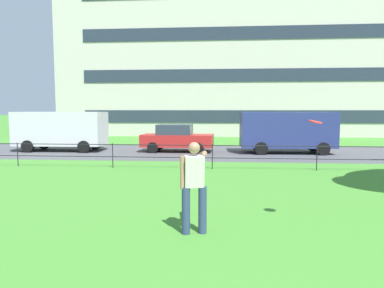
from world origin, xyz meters
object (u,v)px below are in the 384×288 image
(person_thrower, at_px, (194,184))
(apartment_building_background, at_px, (243,44))
(panel_van_far_right, at_px, (61,129))
(car_red_far_left, at_px, (177,138))
(panel_van_right, at_px, (287,130))
(frisbee, at_px, (315,122))

(person_thrower, relative_size, apartment_building_background, 0.05)
(panel_van_far_right, bearing_deg, car_red_far_left, 0.97)
(panel_van_far_right, height_order, apartment_building_background, apartment_building_background)
(person_thrower, bearing_deg, apartment_building_background, 85.20)
(car_red_far_left, bearing_deg, apartment_building_background, 75.37)
(panel_van_far_right, bearing_deg, apartment_building_background, 57.58)
(person_thrower, relative_size, panel_van_right, 0.35)
(panel_van_right, height_order, apartment_building_background, apartment_building_background)
(panel_van_right, distance_m, apartment_building_background, 19.49)
(person_thrower, distance_m, frisbee, 2.71)
(frisbee, distance_m, panel_van_far_right, 16.75)
(car_red_far_left, relative_size, apartment_building_background, 0.12)
(apartment_building_background, bearing_deg, frisbee, -90.44)
(person_thrower, xyz_separation_m, frisbee, (2.37, 0.62, 1.18))
(panel_van_far_right, distance_m, panel_van_right, 12.79)
(person_thrower, height_order, panel_van_far_right, panel_van_far_right)
(car_red_far_left, height_order, panel_van_right, panel_van_right)
(person_thrower, distance_m, panel_van_far_right, 15.78)
(person_thrower, height_order, frisbee, frisbee)
(car_red_far_left, bearing_deg, frisbee, -70.84)
(panel_van_right, bearing_deg, frisbee, -97.70)
(frisbee, distance_m, car_red_far_left, 13.45)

